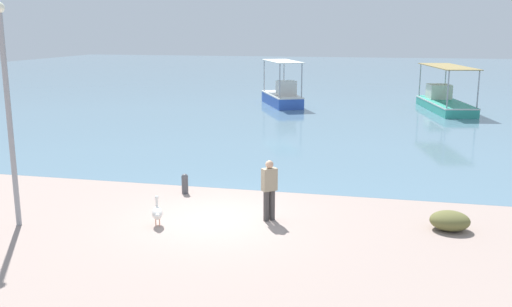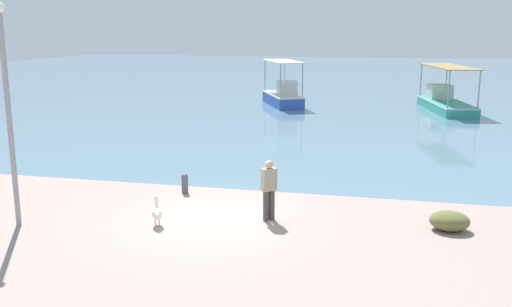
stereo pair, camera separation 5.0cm
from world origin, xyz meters
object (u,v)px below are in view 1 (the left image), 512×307
Objects in this scene: fisherman_standing at (269,188)px; net_pile at (450,221)px; pelican at (157,212)px; fishing_boat_near_right at (282,96)px; lamp_post at (8,104)px; fishing_boat_far_left at (444,101)px; mooring_bollard at (185,183)px.

net_pile is (4.76, 0.29, -0.65)m from fisherman_standing.
fisherman_standing reaches higher than pelican.
fisherman_standing is at bearing -176.57° from net_pile.
fishing_boat_near_right is 25.84m from lamp_post.
fishing_boat_far_left is 23.92m from mooring_bollard.
mooring_bollard is (3.32, 3.84, -2.92)m from lamp_post.
net_pile is (11.23, 2.17, -3.01)m from lamp_post.
fisherman_standing reaches higher than mooring_bollard.
fishing_boat_near_right is 6.75× the size of pelican.
lamp_post reaches higher than net_pile.
fishing_boat_near_right is at bearing 110.42° from net_pile.
mooring_bollard is at bearing 168.04° from net_pile.
fishing_boat_near_right is 21.76m from mooring_bollard.
mooring_bollard is at bearing 148.12° from fisherman_standing.
mooring_bollard is (-0.34, 3.07, -0.03)m from pelican.
lamp_post is at bearing -95.60° from fishing_boat_near_right.
net_pile is at bearing 3.43° from fisherman_standing.
net_pile is at bearing 10.92° from lamp_post.
fisherman_standing is (6.47, 1.88, -2.35)m from lamp_post.
pelican is (1.15, -24.82, -0.30)m from fishing_boat_near_right.
fishing_boat_near_right is 5.25× the size of net_pile.
pelican is 3.07m from fisherman_standing.
fishing_boat_far_left reaches higher than net_pile.
pelican is (-9.45, -24.90, -0.23)m from fishing_boat_far_left.
lamp_post is at bearing -130.86° from mooring_bollard.
lamp_post is at bearing -163.80° from fisherman_standing.
lamp_post reaches higher than pelican.
pelican is at bearing -87.35° from fishing_boat_near_right.
mooring_bollard is (-9.79, -21.83, -0.26)m from fishing_boat_far_left.
fishing_boat_far_left is at bearing 65.85° from mooring_bollard.
mooring_bollard is 0.63× the size of net_pile.
fishing_boat_near_right reaches higher than net_pile.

